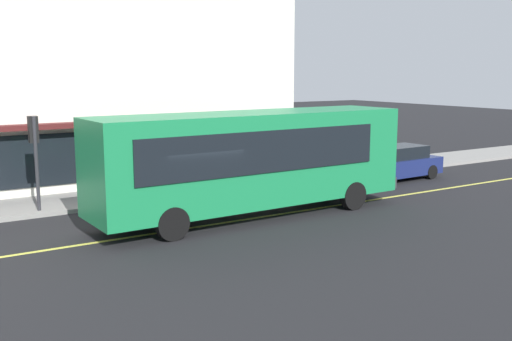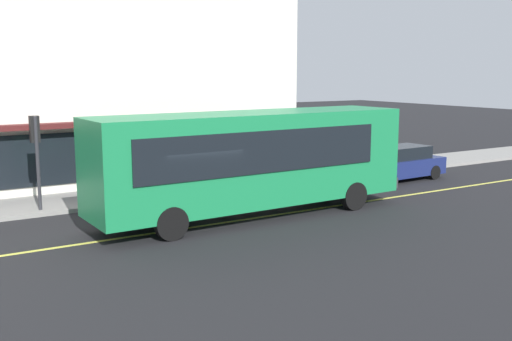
{
  "view_description": "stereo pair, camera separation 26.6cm",
  "coord_description": "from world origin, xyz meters",
  "views": [
    {
      "loc": [
        -8.06,
        -16.43,
        4.85
      ],
      "look_at": [
        2.4,
        0.03,
        1.6
      ],
      "focal_mm": 42.09,
      "sensor_mm": 36.0,
      "label": 1
    },
    {
      "loc": [
        -7.83,
        -16.57,
        4.85
      ],
      "look_at": [
        2.4,
        0.03,
        1.6
      ],
      "focal_mm": 42.09,
      "sensor_mm": 36.0,
      "label": 2
    }
  ],
  "objects": [
    {
      "name": "traffic_light",
      "position": [
        -3.61,
        4.51,
        2.53
      ],
      "size": [
        0.3,
        0.52,
        3.2
      ],
      "color": "#2D2D33",
      "rests_on": "sidewalk"
    },
    {
      "name": "ground",
      "position": [
        0.0,
        0.0,
        0.0
      ],
      "size": [
        120.0,
        120.0,
        0.0
      ],
      "primitive_type": "plane",
      "color": "black"
    },
    {
      "name": "bus",
      "position": [
        2.44,
        0.26,
        1.99
      ],
      "size": [
        11.19,
        2.82,
        3.5
      ],
      "color": "#197F47",
      "rests_on": "ground"
    },
    {
      "name": "car_navy",
      "position": [
        11.6,
        2.67,
        0.74
      ],
      "size": [
        4.38,
        2.02,
        1.52
      ],
      "color": "navy",
      "rests_on": "ground"
    },
    {
      "name": "lane_centre_stripe",
      "position": [
        0.0,
        0.0,
        0.0
      ],
      "size": [
        36.0,
        0.16,
        0.01
      ],
      "primitive_type": "cube",
      "color": "#D8D14C",
      "rests_on": "ground"
    },
    {
      "name": "sidewalk",
      "position": [
        0.0,
        5.39,
        0.07
      ],
      "size": [
        80.0,
        3.03,
        0.15
      ],
      "primitive_type": "cube",
      "color": "gray",
      "rests_on": "ground"
    },
    {
      "name": "pedestrian_mid_block",
      "position": [
        9.09,
        5.03,
        1.23
      ],
      "size": [
        0.34,
        0.34,
        1.79
      ],
      "color": "black",
      "rests_on": "sidewalk"
    },
    {
      "name": "pedestrian_at_corner",
      "position": [
        0.06,
        4.9,
        1.19
      ],
      "size": [
        0.34,
        0.34,
        1.72
      ],
      "color": "black",
      "rests_on": "sidewalk"
    }
  ]
}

